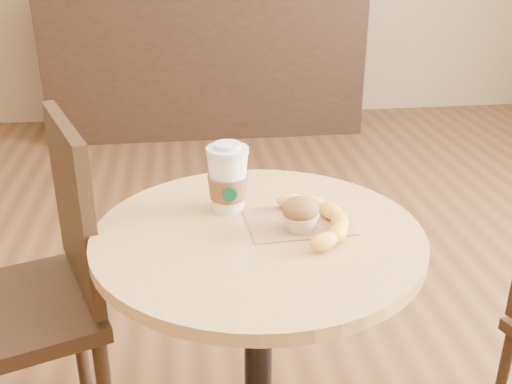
{
  "coord_description": "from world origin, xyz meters",
  "views": [
    {
      "loc": [
        -0.2,
        -1.17,
        1.38
      ],
      "look_at": [
        -0.04,
        0.08,
        0.83
      ],
      "focal_mm": 42.0,
      "sensor_mm": 36.0,
      "label": 1
    }
  ],
  "objects_px": {
    "muffin": "(300,214)",
    "cafe_table": "(258,303)",
    "coffee_cup": "(228,180)",
    "chair_left": "(35,289)",
    "banana": "(319,219)"
  },
  "relations": [
    {
      "from": "cafe_table",
      "to": "muffin",
      "type": "xyz_separation_m",
      "value": [
        0.1,
        -0.01,
        0.24
      ]
    },
    {
      "from": "chair_left",
      "to": "muffin",
      "type": "relative_size",
      "value": 11.13
    },
    {
      "from": "cafe_table",
      "to": "banana",
      "type": "bearing_deg",
      "value": -1.06
    },
    {
      "from": "chair_left",
      "to": "banana",
      "type": "relative_size",
      "value": 3.39
    },
    {
      "from": "chair_left",
      "to": "coffee_cup",
      "type": "distance_m",
      "value": 0.58
    },
    {
      "from": "banana",
      "to": "cafe_table",
      "type": "bearing_deg",
      "value": 175.67
    },
    {
      "from": "coffee_cup",
      "to": "chair_left",
      "type": "bearing_deg",
      "value": 175.22
    },
    {
      "from": "cafe_table",
      "to": "muffin",
      "type": "bearing_deg",
      "value": -4.91
    },
    {
      "from": "banana",
      "to": "coffee_cup",
      "type": "bearing_deg",
      "value": 143.37
    },
    {
      "from": "cafe_table",
      "to": "chair_left",
      "type": "height_order",
      "value": "chair_left"
    },
    {
      "from": "cafe_table",
      "to": "coffee_cup",
      "type": "xyz_separation_m",
      "value": [
        -0.06,
        0.13,
        0.27
      ]
    },
    {
      "from": "cafe_table",
      "to": "coffee_cup",
      "type": "height_order",
      "value": "coffee_cup"
    },
    {
      "from": "cafe_table",
      "to": "coffee_cup",
      "type": "distance_m",
      "value": 0.31
    },
    {
      "from": "muffin",
      "to": "cafe_table",
      "type": "bearing_deg",
      "value": 175.09
    },
    {
      "from": "chair_left",
      "to": "coffee_cup",
      "type": "xyz_separation_m",
      "value": [
        0.5,
        -0.04,
        0.3
      ]
    }
  ]
}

